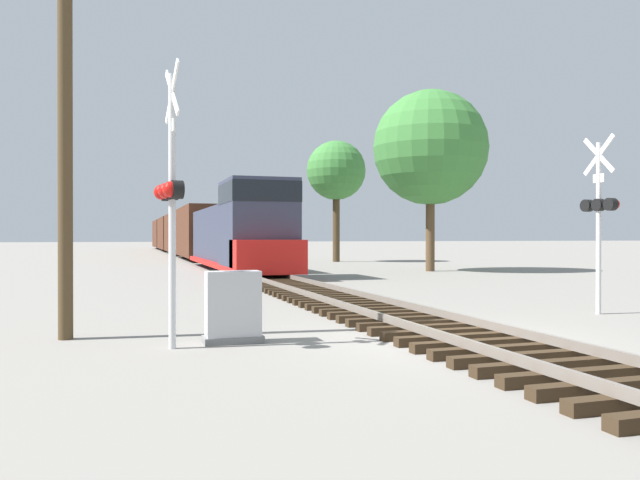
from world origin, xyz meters
TOP-DOWN VIEW (x-y plane):
  - ground_plane at (0.00, 0.00)m, footprint 400.00×400.00m
  - rail_track_bed at (0.00, -0.00)m, footprint 2.60×160.00m
  - freight_train at (0.00, 52.18)m, footprint 2.96×75.34m
  - crossing_signal_near at (-4.91, 0.68)m, footprint 0.44×1.01m
  - crossing_signal_far at (5.18, 2.31)m, footprint 0.40×1.01m
  - relay_cabinet at (-3.83, 0.95)m, footprint 1.03×0.51m
  - utility_pole at (-6.64, 2.21)m, footprint 1.80×0.26m
  - tree_far_right at (9.87, 19.87)m, footprint 6.07×6.07m
  - tree_mid_background at (9.09, 32.88)m, footprint 4.29×4.29m

SIDE VIEW (x-z plane):
  - ground_plane at x=0.00m, z-range 0.00..0.00m
  - rail_track_bed at x=0.00m, z-range -0.02..0.29m
  - relay_cabinet at x=-3.83m, z-range -0.01..1.24m
  - freight_train at x=0.00m, z-range -0.08..4.23m
  - crossing_signal_far at x=5.18m, z-range 0.35..4.60m
  - crossing_signal_near at x=-4.91m, z-range 0.22..4.91m
  - utility_pole at x=-6.64m, z-range 0.16..8.14m
  - tree_far_right at x=9.87m, z-range 1.74..11.32m
  - tree_mid_background at x=9.09m, z-range 2.18..10.95m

